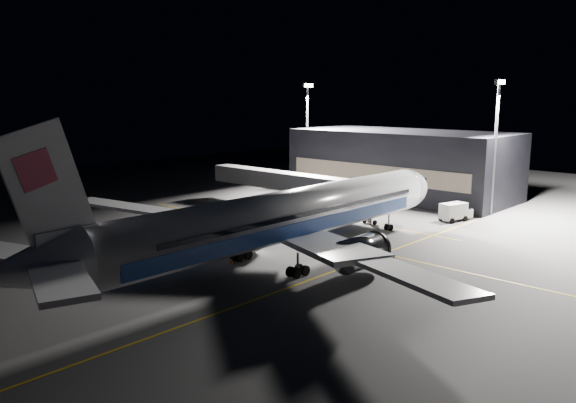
% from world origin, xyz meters
% --- Properties ---
extents(ground, '(200.00, 200.00, 0.00)m').
position_xyz_m(ground, '(0.00, 0.00, 0.00)').
color(ground, '#4C4C4F').
rests_on(ground, ground).
extents(guide_line_main, '(0.25, 80.00, 0.01)m').
position_xyz_m(guide_line_main, '(10.00, 0.00, 0.01)').
color(guide_line_main, gold).
rests_on(guide_line_main, ground).
extents(guide_line_cross, '(70.00, 0.25, 0.01)m').
position_xyz_m(guide_line_cross, '(0.00, -6.00, 0.01)').
color(guide_line_cross, gold).
rests_on(guide_line_cross, ground).
extents(guide_line_side, '(0.25, 40.00, 0.01)m').
position_xyz_m(guide_line_side, '(22.00, 10.00, 0.01)').
color(guide_line_side, gold).
rests_on(guide_line_side, ground).
extents(airliner, '(61.48, 54.22, 16.64)m').
position_xyz_m(airliner, '(-1.08, 0.00, 5.16)').
color(airliner, silver).
rests_on(airliner, ground).
extents(terminal, '(18.12, 40.00, 12.00)m').
position_xyz_m(terminal, '(45.98, 14.00, 6.00)').
color(terminal, black).
rests_on(terminal, ground).
extents(jet_bridge, '(3.60, 34.40, 6.30)m').
position_xyz_m(jet_bridge, '(22.00, 18.06, 4.58)').
color(jet_bridge, '#B2B2B7').
rests_on(jet_bridge, ground).
extents(floodlight_mast_north, '(2.40, 0.68, 20.70)m').
position_xyz_m(floodlight_mast_north, '(40.00, 31.99, 12.37)').
color(floodlight_mast_north, '#59595E').
rests_on(floodlight_mast_north, ground).
extents(floodlight_mast_south, '(2.40, 0.67, 20.70)m').
position_xyz_m(floodlight_mast_south, '(40.00, -6.01, 12.37)').
color(floodlight_mast_south, '#59595E').
rests_on(floodlight_mast_south, ground).
extents(service_truck, '(5.66, 3.36, 2.72)m').
position_xyz_m(service_truck, '(32.39, -3.90, 1.46)').
color(service_truck, silver).
rests_on(service_truck, ground).
extents(baggage_tug, '(2.99, 2.63, 1.85)m').
position_xyz_m(baggage_tug, '(-0.05, 7.99, 0.85)').
color(baggage_tug, black).
rests_on(baggage_tug, ground).
extents(safety_cone_a, '(0.38, 0.38, 0.57)m').
position_xyz_m(safety_cone_a, '(-3.06, 4.00, 0.29)').
color(safety_cone_a, orange).
rests_on(safety_cone_a, ground).
extents(safety_cone_b, '(0.41, 0.41, 0.62)m').
position_xyz_m(safety_cone_b, '(-4.72, 4.00, 0.31)').
color(safety_cone_b, orange).
rests_on(safety_cone_b, ground).
extents(safety_cone_c, '(0.46, 0.46, 0.69)m').
position_xyz_m(safety_cone_c, '(2.91, 12.98, 0.34)').
color(safety_cone_c, orange).
rests_on(safety_cone_c, ground).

